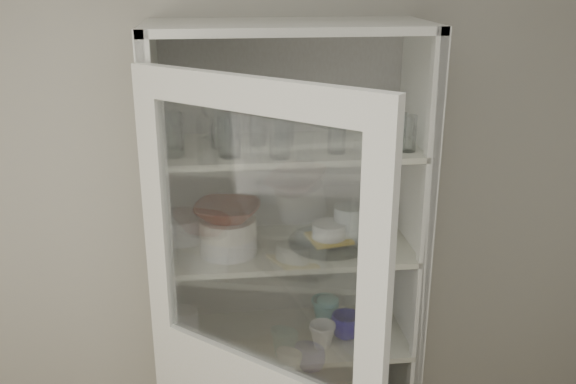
% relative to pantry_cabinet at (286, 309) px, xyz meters
% --- Properties ---
extents(wall_back, '(3.60, 0.02, 2.60)m').
position_rel_pantry_cabinet_xyz_m(wall_back, '(-0.20, 0.16, 0.36)').
color(wall_back, '#BBB7A7').
rests_on(wall_back, ground).
extents(pantry_cabinet, '(1.00, 0.45, 2.10)m').
position_rel_pantry_cabinet_xyz_m(pantry_cabinet, '(0.00, 0.00, 0.00)').
color(pantry_cabinet, silver).
rests_on(pantry_cabinet, floor).
extents(tumbler_0, '(0.08, 0.08, 0.15)m').
position_rel_pantry_cabinet_xyz_m(tumbler_0, '(-0.41, -0.17, 0.80)').
color(tumbler_0, silver).
rests_on(tumbler_0, shelf_glass).
extents(tumbler_1, '(0.09, 0.09, 0.15)m').
position_rel_pantry_cabinet_xyz_m(tumbler_1, '(-0.22, -0.20, 0.80)').
color(tumbler_1, silver).
rests_on(tumbler_1, shelf_glass).
extents(tumbler_2, '(0.08, 0.08, 0.13)m').
position_rel_pantry_cabinet_xyz_m(tumbler_2, '(-0.21, -0.20, 0.79)').
color(tumbler_2, silver).
rests_on(tumbler_2, shelf_glass).
extents(tumbler_3, '(0.09, 0.09, 0.14)m').
position_rel_pantry_cabinet_xyz_m(tumbler_3, '(-0.05, -0.22, 0.79)').
color(tumbler_3, silver).
rests_on(tumbler_3, shelf_glass).
extents(tumbler_4, '(0.07, 0.07, 0.13)m').
position_rel_pantry_cabinet_xyz_m(tumbler_4, '(0.16, -0.19, 0.78)').
color(tumbler_4, silver).
rests_on(tumbler_4, shelf_glass).
extents(tumbler_5, '(0.09, 0.09, 0.13)m').
position_rel_pantry_cabinet_xyz_m(tumbler_5, '(0.38, -0.17, 0.79)').
color(tumbler_5, silver).
rests_on(tumbler_5, shelf_glass).
extents(tumbler_6, '(0.08, 0.08, 0.13)m').
position_rel_pantry_cabinet_xyz_m(tumbler_6, '(0.41, -0.19, 0.78)').
color(tumbler_6, silver).
rests_on(tumbler_6, shelf_glass).
extents(tumbler_7, '(0.09, 0.09, 0.16)m').
position_rel_pantry_cabinet_xyz_m(tumbler_7, '(-0.24, -0.07, 0.80)').
color(tumbler_7, silver).
rests_on(tumbler_7, shelf_glass).
extents(tumbler_8, '(0.07, 0.07, 0.13)m').
position_rel_pantry_cabinet_xyz_m(tumbler_8, '(-0.41, -0.07, 0.79)').
color(tumbler_8, silver).
rests_on(tumbler_8, shelf_glass).
extents(tumbler_9, '(0.07, 0.07, 0.13)m').
position_rel_pantry_cabinet_xyz_m(tumbler_9, '(-0.11, -0.04, 0.79)').
color(tumbler_9, silver).
rests_on(tumbler_9, shelf_glass).
extents(tumbler_10, '(0.10, 0.10, 0.15)m').
position_rel_pantry_cabinet_xyz_m(tumbler_10, '(-0.02, -0.08, 0.80)').
color(tumbler_10, silver).
rests_on(tumbler_10, shelf_glass).
extents(goblet_0, '(0.07, 0.07, 0.16)m').
position_rel_pantry_cabinet_xyz_m(goblet_0, '(-0.28, 0.06, 0.80)').
color(goblet_0, silver).
rests_on(goblet_0, shelf_glass).
extents(goblet_1, '(0.08, 0.08, 0.17)m').
position_rel_pantry_cabinet_xyz_m(goblet_1, '(-0.07, 0.02, 0.81)').
color(goblet_1, silver).
rests_on(goblet_1, shelf_glass).
extents(goblet_2, '(0.08, 0.08, 0.18)m').
position_rel_pantry_cabinet_xyz_m(goblet_2, '(0.23, 0.05, 0.81)').
color(goblet_2, silver).
rests_on(goblet_2, shelf_glass).
extents(goblet_3, '(0.07, 0.07, 0.16)m').
position_rel_pantry_cabinet_xyz_m(goblet_3, '(0.39, 0.06, 0.80)').
color(goblet_3, silver).
rests_on(goblet_3, shelf_glass).
extents(plate_stack_front, '(0.21, 0.21, 0.07)m').
position_rel_pantry_cabinet_xyz_m(plate_stack_front, '(-0.23, -0.11, 0.36)').
color(plate_stack_front, white).
rests_on(plate_stack_front, shelf_plates).
extents(plate_stack_back, '(0.23, 0.23, 0.10)m').
position_rel_pantry_cabinet_xyz_m(plate_stack_back, '(-0.41, 0.06, 0.37)').
color(plate_stack_back, white).
rests_on(plate_stack_back, shelf_plates).
extents(cream_bowl, '(0.23, 0.23, 0.07)m').
position_rel_pantry_cabinet_xyz_m(cream_bowl, '(-0.23, -0.11, 0.42)').
color(cream_bowl, white).
rests_on(cream_bowl, plate_stack_front).
extents(terracotta_bowl, '(0.29, 0.29, 0.06)m').
position_rel_pantry_cabinet_xyz_m(terracotta_bowl, '(-0.23, -0.11, 0.49)').
color(terracotta_bowl, '#5D1E11').
rests_on(terracotta_bowl, cream_bowl).
extents(glass_platter, '(0.36, 0.36, 0.02)m').
position_rel_pantry_cabinet_xyz_m(glass_platter, '(0.16, -0.08, 0.33)').
color(glass_platter, silver).
rests_on(glass_platter, shelf_plates).
extents(yellow_trivet, '(0.18, 0.18, 0.01)m').
position_rel_pantry_cabinet_xyz_m(yellow_trivet, '(0.16, -0.08, 0.34)').
color(yellow_trivet, gold).
rests_on(yellow_trivet, glass_platter).
extents(white_ramekin, '(0.14, 0.14, 0.06)m').
position_rel_pantry_cabinet_xyz_m(white_ramekin, '(0.16, -0.08, 0.38)').
color(white_ramekin, white).
rests_on(white_ramekin, yellow_trivet).
extents(grey_bowl_stack, '(0.12, 0.12, 0.14)m').
position_rel_pantry_cabinet_xyz_m(grey_bowl_stack, '(0.24, -0.05, 0.39)').
color(grey_bowl_stack, silver).
rests_on(grey_bowl_stack, shelf_plates).
extents(mug_blue, '(0.14, 0.14, 0.10)m').
position_rel_pantry_cabinet_xyz_m(mug_blue, '(0.23, -0.11, -0.03)').
color(mug_blue, '#0D0D94').
rests_on(mug_blue, shelf_mugs).
extents(mug_teal, '(0.15, 0.15, 0.11)m').
position_rel_pantry_cabinet_xyz_m(mug_teal, '(0.17, 0.01, -0.02)').
color(mug_teal, teal).
rests_on(mug_teal, shelf_mugs).
extents(mug_white, '(0.14, 0.14, 0.10)m').
position_rel_pantry_cabinet_xyz_m(mug_white, '(0.12, -0.17, -0.03)').
color(mug_white, white).
rests_on(mug_white, shelf_mugs).
extents(teal_jar, '(0.09, 0.09, 0.11)m').
position_rel_pantry_cabinet_xyz_m(teal_jar, '(0.17, -0.01, -0.02)').
color(teal_jar, teal).
rests_on(teal_jar, shelf_mugs).
extents(measuring_cups, '(0.09, 0.09, 0.04)m').
position_rel_pantry_cabinet_xyz_m(measuring_cups, '(-0.31, -0.16, -0.06)').
color(measuring_cups, '#ABAAAF').
rests_on(measuring_cups, shelf_mugs).
extents(white_canister, '(0.11, 0.11, 0.12)m').
position_rel_pantry_cabinet_xyz_m(white_canister, '(-0.41, -0.04, -0.02)').
color(white_canister, white).
rests_on(white_canister, shelf_mugs).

